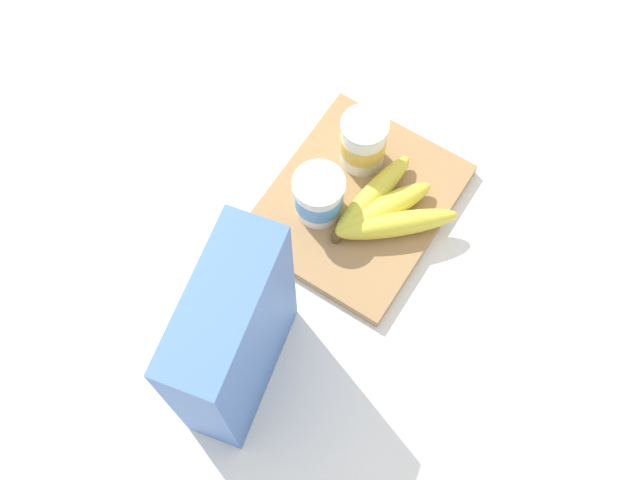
% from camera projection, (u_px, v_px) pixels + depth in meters
% --- Properties ---
extents(ground_plane, '(2.40, 2.40, 0.00)m').
position_uv_depth(ground_plane, '(357.00, 206.00, 1.14)').
color(ground_plane, silver).
extents(cutting_board, '(0.29, 0.24, 0.02)m').
position_uv_depth(cutting_board, '(357.00, 203.00, 1.13)').
color(cutting_board, '#A37A4C').
rests_on(cutting_board, ground_plane).
extents(cereal_box, '(0.21, 0.12, 0.28)m').
position_uv_depth(cereal_box, '(236.00, 339.00, 0.91)').
color(cereal_box, '#4770B7').
rests_on(cereal_box, ground_plane).
extents(yogurt_cup_front, '(0.07, 0.07, 0.08)m').
position_uv_depth(yogurt_cup_front, '(319.00, 196.00, 1.08)').
color(yogurt_cup_front, white).
rests_on(yogurt_cup_front, cutting_board).
extents(yogurt_cup_back, '(0.07, 0.07, 0.09)m').
position_uv_depth(yogurt_cup_back, '(363.00, 142.00, 1.11)').
color(yogurt_cup_back, white).
rests_on(yogurt_cup_back, cutting_board).
extents(banana_bunch, '(0.18, 0.16, 0.04)m').
position_uv_depth(banana_bunch, '(385.00, 210.00, 1.09)').
color(banana_bunch, yellow).
rests_on(banana_bunch, cutting_board).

